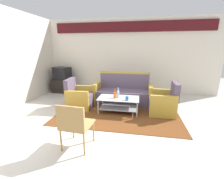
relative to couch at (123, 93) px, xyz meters
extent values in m
plane|color=beige|center=(0.10, -1.69, -0.32)|extent=(14.00, 14.00, 0.00)
cube|color=silver|center=(0.10, 1.37, 1.08)|extent=(6.52, 0.12, 2.80)
cube|color=#4C1419|center=(0.10, 1.28, 2.15)|extent=(5.76, 0.08, 0.36)
cube|color=brown|center=(-0.04, -0.74, -0.31)|extent=(3.19, 2.27, 0.01)
cube|color=#5B4C60|center=(0.00, -0.05, -0.10)|extent=(1.62, 0.74, 0.42)
cube|color=#5B4C60|center=(0.01, 0.27, 0.35)|extent=(1.60, 0.18, 0.48)
cube|color=#B79333|center=(0.84, -0.08, 0.00)|extent=(0.14, 0.70, 0.62)
cube|color=#B79333|center=(-0.84, -0.03, 0.00)|extent=(0.14, 0.70, 0.62)
cube|color=#B79333|center=(0.01, 0.27, 0.62)|extent=(1.64, 0.14, 0.06)
cube|color=#5B4C60|center=(-1.19, -0.62, -0.11)|extent=(0.68, 0.63, 0.40)
cube|color=#5B4C60|center=(-1.50, -0.63, 0.32)|extent=(0.14, 0.60, 0.45)
cube|color=#B79333|center=(-1.20, -0.29, -0.02)|extent=(0.66, 0.13, 0.58)
cube|color=#B79333|center=(-1.17, -0.95, -0.02)|extent=(0.66, 0.13, 0.58)
cube|color=#5B4C60|center=(1.11, -0.65, -0.11)|extent=(0.67, 0.61, 0.40)
cube|color=#5B4C60|center=(1.42, -0.65, 0.32)|extent=(0.13, 0.60, 0.45)
cube|color=#B79333|center=(1.10, -0.97, -0.02)|extent=(0.66, 0.11, 0.58)
cube|color=#B79333|center=(1.11, -0.32, -0.02)|extent=(0.66, 0.11, 0.58)
cube|color=silver|center=(-0.04, -0.78, 0.09)|extent=(1.10, 0.60, 0.02)
cube|color=#9E9EA5|center=(-0.04, -0.78, -0.19)|extent=(1.00, 0.52, 0.02)
cylinder|color=#9E9EA5|center=(-0.55, -0.52, -0.11)|extent=(0.04, 0.04, 0.40)
cylinder|color=#9E9EA5|center=(0.47, -0.52, -0.11)|extent=(0.04, 0.04, 0.40)
cylinder|color=#9E9EA5|center=(-0.55, -1.04, -0.11)|extent=(0.04, 0.04, 0.40)
cylinder|color=#9E9EA5|center=(0.47, -1.04, -0.11)|extent=(0.04, 0.04, 0.40)
cylinder|color=silver|center=(-0.06, -0.75, 0.19)|extent=(0.07, 0.07, 0.19)
cylinder|color=silver|center=(-0.06, -0.75, 0.33)|extent=(0.03, 0.03, 0.08)
cylinder|color=#D85919|center=(-0.14, -0.82, 0.18)|extent=(0.07, 0.07, 0.17)
cylinder|color=#D85919|center=(-0.14, -0.82, 0.30)|extent=(0.03, 0.03, 0.07)
cylinder|color=#2659A5|center=(0.20, -0.94, 0.14)|extent=(0.08, 0.08, 0.10)
cube|color=black|center=(-2.52, 0.86, -0.06)|extent=(0.80, 0.50, 0.52)
cube|color=black|center=(-2.52, 0.86, 0.44)|extent=(0.68, 0.57, 0.48)
cube|color=black|center=(-2.47, 1.07, 0.44)|extent=(0.50, 0.12, 0.36)
cube|color=#AD844C|center=(-0.54, -2.42, 0.10)|extent=(0.51, 0.51, 0.04)
cube|color=#AD844C|center=(-0.56, -2.64, 0.32)|extent=(0.48, 0.07, 0.40)
cylinder|color=#AD844C|center=(-0.73, -2.20, -0.11)|extent=(0.03, 0.03, 0.42)
cylinder|color=#AD844C|center=(-0.32, -2.23, -0.11)|extent=(0.03, 0.03, 0.42)
cylinder|color=#AD844C|center=(-0.77, -2.62, -0.11)|extent=(0.03, 0.03, 0.42)
cylinder|color=#AD844C|center=(-0.35, -2.65, -0.11)|extent=(0.03, 0.03, 0.42)
camera|label=1|loc=(0.48, -4.69, 1.38)|focal=24.53mm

